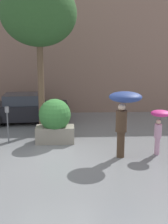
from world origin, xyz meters
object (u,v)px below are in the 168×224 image
person_adult (124,106)px  parking_meter (7,117)px  planter_box (55,120)px  person_child (160,121)px  street_tree (39,14)px  parked_car_near (25,109)px

person_adult → parking_meter: person_adult is taller
planter_box → person_child: size_ratio=1.11×
street_tree → planter_box: bearing=-64.9°
planter_box → street_tree: 3.95m
person_adult → parked_car_near: (-3.71, 4.54, -0.97)m
parking_meter → person_adult: bearing=-20.7°
person_child → planter_box: bearing=117.1°
person_adult → street_tree: (-2.74, 2.71, 2.94)m
street_tree → person_child: bearing=-33.4°
planter_box → parking_meter: 1.65m
person_child → street_tree: size_ratio=0.25×
planter_box → person_child: (3.32, -1.33, 0.26)m
parked_car_near → parking_meter: 3.11m
planter_box → person_adult: size_ratio=0.78×
person_adult → parking_meter: size_ratio=1.53×
person_adult → parking_meter: bearing=121.4°
planter_box → street_tree: (-0.58, 1.24, 3.71)m
street_tree → parking_meter: 3.94m
planter_box → parking_meter: (-1.65, -0.04, 0.13)m
person_adult → street_tree: size_ratio=0.35×
planter_box → parked_car_near: 3.43m
planter_box → person_adult: bearing=-34.4°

